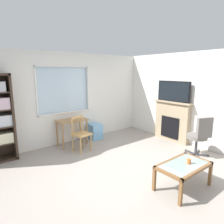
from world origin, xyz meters
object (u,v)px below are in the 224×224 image
fireplace (172,121)px  tv (173,91)px  plastic_drawer_unit (95,131)px  coffee_table (184,168)px  sippy_cup (189,161)px  desk_under_window (72,124)px  wooden_chair (81,133)px  office_chair (200,135)px

fireplace → tv: size_ratio=1.14×
plastic_drawer_unit → coffee_table: size_ratio=0.48×
sippy_cup → coffee_table: bearing=156.4°
desk_under_window → tv: (2.48, -1.49, 0.88)m
desk_under_window → tv: size_ratio=0.79×
wooden_chair → office_chair: size_ratio=0.90×
tv → office_chair: bearing=-112.6°
fireplace → office_chair: (-0.49, -1.12, -0.04)m
desk_under_window → coffee_table: desk_under_window is taller
sippy_cup → office_chair: bearing=21.9°
desk_under_window → fireplace: 2.91m
desk_under_window → office_chair: size_ratio=0.83×
fireplace → tv: (-0.02, 0.00, 0.88)m
tv → coffee_table: bearing=-139.8°
tv → desk_under_window: bearing=149.0°
coffee_table → plastic_drawer_unit: bearing=85.7°
tv → fireplace: bearing=-0.0°
wooden_chair → tv: tv is taller
wooden_chair → office_chair: (2.03, -2.10, 0.09)m
fireplace → office_chair: fireplace is taller
tv → office_chair: 1.52m
plastic_drawer_unit → coffee_table: bearing=-94.3°
plastic_drawer_unit → coffee_table: 3.19m
sippy_cup → plastic_drawer_unit: bearing=87.3°
coffee_table → fireplace: bearing=39.9°
fireplace → sippy_cup: 2.51m
office_chair → coffee_table: size_ratio=1.03×
office_chair → coffee_table: bearing=-160.6°
plastic_drawer_unit → coffee_table: (-0.24, -3.18, 0.14)m
desk_under_window → office_chair: office_chair is taller
wooden_chair → desk_under_window: bearing=87.7°
tv → sippy_cup: bearing=-137.8°
office_chair → coffee_table: office_chair is taller
desk_under_window → fireplace: bearing=-30.8°
office_chair → desk_under_window: bearing=127.6°
fireplace → plastic_drawer_unit: bearing=138.2°
wooden_chair → tv: bearing=-21.3°
plastic_drawer_unit → tv: bearing=-42.1°
plastic_drawer_unit → office_chair: 2.95m
wooden_chair → tv: (2.50, -0.98, 1.01)m
wooden_chair → sippy_cup: size_ratio=10.00×
plastic_drawer_unit → fireplace: (1.72, -1.54, 0.36)m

